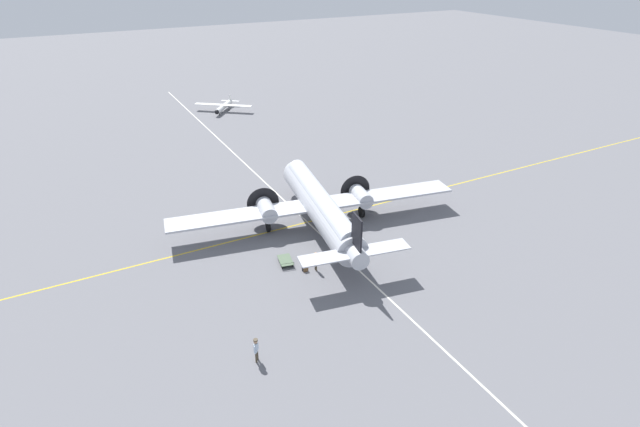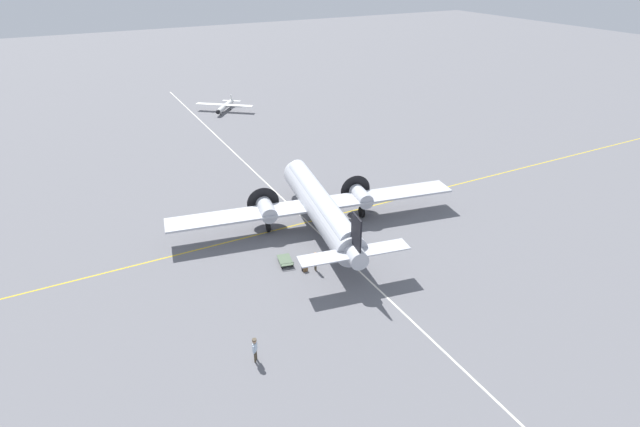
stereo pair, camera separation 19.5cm
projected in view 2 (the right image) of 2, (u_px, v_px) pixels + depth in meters
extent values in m
plane|color=slate|center=(320.00, 230.00, 47.44)|extent=(300.00, 300.00, 0.00)
cube|color=gold|center=(311.00, 221.00, 48.95)|extent=(120.00, 0.16, 0.01)
cube|color=silver|center=(317.00, 231.00, 47.29)|extent=(0.16, 120.00, 0.01)
cylinder|color=silver|center=(320.00, 207.00, 46.30)|extent=(5.62, 17.00, 2.71)
cylinder|color=silver|center=(320.00, 200.00, 45.95)|extent=(4.68, 16.05, 1.90)
sphere|color=silver|center=(296.00, 173.00, 53.38)|extent=(2.57, 2.57, 2.57)
cylinder|color=silver|center=(353.00, 251.00, 39.16)|extent=(2.04, 3.49, 1.49)
cube|color=black|center=(356.00, 234.00, 37.76)|extent=(0.46, 1.84, 3.11)
cube|color=silver|center=(354.00, 253.00, 38.75)|extent=(9.08, 3.18, 0.10)
cube|color=silver|center=(316.00, 205.00, 47.49)|extent=(27.93, 7.53, 0.20)
cylinder|color=silver|center=(267.00, 210.00, 46.45)|extent=(1.97, 3.08, 1.49)
cylinder|color=black|center=(263.00, 203.00, 47.77)|extent=(3.09, 0.59, 3.13)
sphere|color=black|center=(263.00, 202.00, 47.90)|extent=(0.52, 0.52, 0.52)
cylinder|color=silver|center=(361.00, 196.00, 49.01)|extent=(1.97, 3.08, 1.49)
cylinder|color=black|center=(355.00, 190.00, 50.34)|extent=(3.09, 0.59, 3.13)
sphere|color=black|center=(355.00, 189.00, 50.46)|extent=(0.52, 0.52, 0.52)
cylinder|color=#4C4C51|center=(268.00, 222.00, 46.71)|extent=(0.18, 0.18, 0.99)
cylinder|color=black|center=(268.00, 226.00, 46.94)|extent=(0.49, 1.14, 1.10)
cylinder|color=#4C4C51|center=(362.00, 208.00, 49.27)|extent=(0.18, 0.18, 0.99)
cylinder|color=black|center=(362.00, 212.00, 49.50)|extent=(0.49, 1.14, 1.10)
cylinder|color=#4C4C51|center=(301.00, 194.00, 52.60)|extent=(0.14, 0.14, 0.89)
cylinder|color=black|center=(301.00, 198.00, 52.80)|extent=(0.30, 0.72, 0.70)
cylinder|color=#473D2D|center=(255.00, 357.00, 31.97)|extent=(0.12, 0.12, 0.85)
cylinder|color=#473D2D|center=(256.00, 354.00, 32.18)|extent=(0.12, 0.12, 0.85)
cube|color=silver|center=(255.00, 347.00, 31.73)|extent=(0.41, 0.44, 0.64)
sphere|color=tan|center=(254.00, 341.00, 31.51)|extent=(0.28, 0.28, 0.28)
cylinder|color=silver|center=(254.00, 350.00, 31.52)|extent=(0.10, 0.10, 0.61)
cylinder|color=silver|center=(256.00, 344.00, 31.96)|extent=(0.10, 0.10, 0.61)
cube|color=navy|center=(253.00, 346.00, 31.71)|extent=(0.04, 0.05, 0.41)
cylinder|color=#473D2D|center=(254.00, 340.00, 31.46)|extent=(0.42, 0.42, 0.07)
cylinder|color=#473D2D|center=(316.00, 267.00, 41.15)|extent=(0.12, 0.12, 0.83)
cylinder|color=#473D2D|center=(315.00, 265.00, 41.35)|extent=(0.12, 0.12, 0.83)
cube|color=beige|center=(315.00, 258.00, 40.91)|extent=(0.25, 0.42, 0.63)
sphere|color=tan|center=(315.00, 254.00, 40.70)|extent=(0.28, 0.28, 0.28)
cylinder|color=beige|center=(316.00, 260.00, 40.72)|extent=(0.10, 0.10, 0.59)
cylinder|color=beige|center=(314.00, 257.00, 41.13)|extent=(0.10, 0.10, 0.59)
cube|color=brown|center=(305.00, 269.00, 41.17)|extent=(0.40, 0.13, 0.43)
cube|color=#4A3520|center=(305.00, 267.00, 41.06)|extent=(0.14, 0.09, 0.02)
cube|color=#232328|center=(304.00, 268.00, 41.28)|extent=(0.43, 0.13, 0.44)
cube|color=black|center=(304.00, 266.00, 41.16)|extent=(0.15, 0.09, 0.02)
cube|color=#4C6047|center=(285.00, 260.00, 42.27)|extent=(1.45, 2.05, 0.04)
cube|color=#4C6047|center=(287.00, 263.00, 41.39)|extent=(1.08, 0.26, 0.04)
cylinder|color=#4C6047|center=(281.00, 265.00, 41.31)|extent=(0.04, 0.04, 0.22)
cylinder|color=#4C6047|center=(293.00, 263.00, 41.57)|extent=(0.04, 0.04, 0.22)
cylinder|color=black|center=(278.00, 258.00, 42.84)|extent=(0.12, 0.29, 0.28)
cylinder|color=black|center=(288.00, 256.00, 43.06)|extent=(0.12, 0.29, 0.28)
cylinder|color=black|center=(282.00, 267.00, 41.63)|extent=(0.12, 0.29, 0.28)
cylinder|color=black|center=(292.00, 265.00, 41.85)|extent=(0.12, 0.29, 0.28)
cylinder|color=white|center=(225.00, 106.00, 82.68)|extent=(4.60, 5.54, 0.79)
sphere|color=black|center=(218.00, 112.00, 79.76)|extent=(0.71, 0.71, 0.71)
cube|color=white|center=(224.00, 105.00, 82.21)|extent=(8.19, 6.76, 0.08)
cube|color=white|center=(231.00, 98.00, 85.13)|extent=(0.40, 0.49, 1.02)
cube|color=white|center=(231.00, 101.00, 85.37)|extent=(2.78, 2.34, 0.04)
cylinder|color=black|center=(221.00, 114.00, 80.97)|extent=(0.24, 0.27, 0.28)
cylinder|color=#4C4C51|center=(221.00, 113.00, 80.92)|extent=(0.06, 0.06, 0.21)
cylinder|color=black|center=(230.00, 110.00, 83.16)|extent=(0.24, 0.27, 0.28)
cylinder|color=#4C4C51|center=(230.00, 109.00, 83.11)|extent=(0.06, 0.06, 0.21)
cylinder|color=black|center=(222.00, 109.00, 83.39)|extent=(0.24, 0.27, 0.28)
cylinder|color=#4C4C51|center=(222.00, 108.00, 83.34)|extent=(0.06, 0.06, 0.21)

